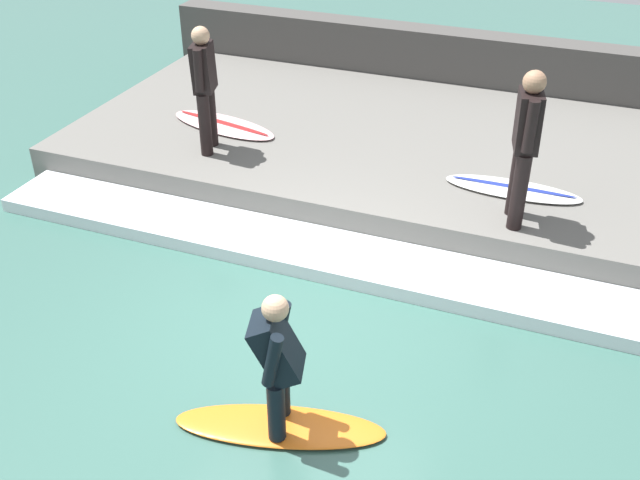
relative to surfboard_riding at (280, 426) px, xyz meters
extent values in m
plane|color=#386056|center=(1.25, 0.36, -0.03)|extent=(28.00, 28.00, 0.00)
cube|color=#66635E|center=(5.16, 0.36, 0.19)|extent=(4.40, 9.14, 0.43)
cube|color=#474442|center=(7.61, 0.36, 0.57)|extent=(0.50, 9.60, 1.20)
cube|color=silver|center=(2.52, 0.36, 0.05)|extent=(0.88, 8.68, 0.16)
ellipsoid|color=orange|center=(0.00, 0.00, 0.00)|extent=(0.95, 1.84, 0.06)
cylinder|color=black|center=(0.13, 0.04, 0.31)|extent=(0.15, 0.15, 0.56)
cylinder|color=black|center=(-0.13, -0.04, 0.31)|extent=(0.15, 0.15, 0.56)
cube|color=black|center=(0.00, 0.00, 0.87)|extent=(0.46, 0.50, 0.59)
sphere|color=tan|center=(0.00, 0.00, 1.24)|extent=(0.21, 0.21, 0.21)
cylinder|color=black|center=(0.20, 0.06, 0.90)|extent=(0.10, 0.20, 0.50)
cylinder|color=black|center=(-0.20, -0.06, 0.90)|extent=(0.10, 0.20, 0.50)
cylinder|color=black|center=(3.96, 2.73, 0.81)|extent=(0.16, 0.16, 0.82)
cylinder|color=black|center=(3.67, 2.65, 0.81)|extent=(0.16, 0.16, 0.82)
cube|color=black|center=(3.81, 2.69, 1.52)|extent=(0.43, 0.34, 0.60)
sphere|color=tan|center=(3.81, 2.69, 1.92)|extent=(0.23, 0.23, 0.23)
cylinder|color=black|center=(4.03, 2.74, 1.55)|extent=(0.11, 0.12, 0.53)
cylinder|color=black|center=(3.60, 2.63, 1.55)|extent=(0.11, 0.12, 0.53)
ellipsoid|color=beige|center=(4.53, 2.87, 0.43)|extent=(0.92, 1.79, 0.06)
ellipsoid|color=#B21E1E|center=(4.53, 2.87, 0.47)|extent=(0.42, 1.56, 0.01)
cylinder|color=black|center=(3.57, -1.29, 0.84)|extent=(0.17, 0.17, 0.87)
cylinder|color=black|center=(3.26, -1.36, 0.84)|extent=(0.17, 0.17, 0.87)
cube|color=black|center=(3.42, -1.33, 1.59)|extent=(0.45, 0.33, 0.63)
sphere|color=#A87A5B|center=(3.42, -1.33, 2.01)|extent=(0.24, 0.24, 0.24)
cylinder|color=black|center=(3.64, -1.27, 1.63)|extent=(0.12, 0.12, 0.55)
cylinder|color=black|center=(3.19, -1.38, 1.63)|extent=(0.12, 0.12, 0.55)
ellipsoid|color=white|center=(4.10, -1.22, 0.43)|extent=(0.50, 1.61, 0.06)
ellipsoid|color=navy|center=(4.10, -1.22, 0.47)|extent=(0.10, 1.48, 0.01)
camera|label=1|loc=(-4.03, -1.93, 4.65)|focal=42.00mm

